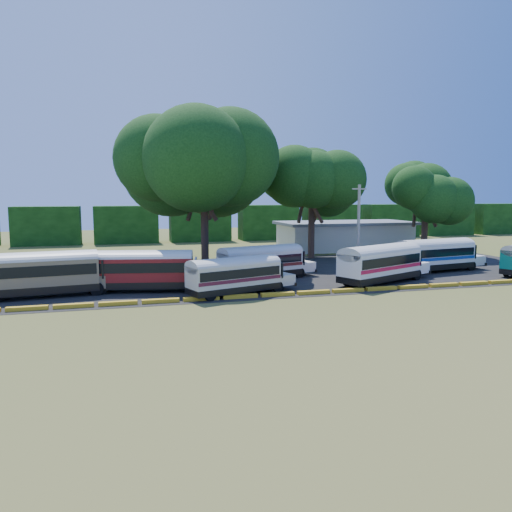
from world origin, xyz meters
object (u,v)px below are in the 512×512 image
object	(u,v)px
bus_cream_west	(236,274)
tree_west	(204,160)
bus_beige	(42,271)
bus_white_red	(382,261)
bus_red	(143,268)

from	to	relation	value
bus_cream_west	tree_west	world-z (taller)	tree_west
bus_cream_west	tree_west	xyz separation A→B (m)	(0.03, 14.66, 9.73)
bus_beige	bus_white_red	bearing A→B (deg)	-10.82
tree_west	bus_red	bearing A→B (deg)	-121.84
bus_white_red	bus_cream_west	bearing A→B (deg)	162.41
bus_beige	tree_west	distance (m)	20.83
bus_white_red	bus_red	bearing A→B (deg)	150.79
bus_cream_west	bus_beige	bearing A→B (deg)	149.53
bus_beige	bus_white_red	world-z (taller)	bus_beige
tree_west	bus_beige	bearing A→B (deg)	-142.12
bus_red	bus_cream_west	distance (m)	7.75
bus_cream_west	bus_white_red	size ratio (longest dim) A/B	0.88
bus_beige	tree_west	size ratio (longest dim) A/B	0.66
bus_beige	bus_white_red	size ratio (longest dim) A/B	1.02
bus_cream_west	bus_white_red	xyz separation A→B (m)	(13.62, 1.52, 0.27)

